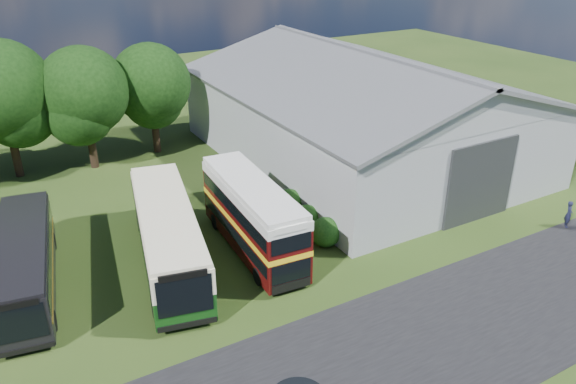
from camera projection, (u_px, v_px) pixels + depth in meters
ground at (293, 339)px, 24.04m from camera, size 120.00×120.00×0.00m
asphalt_road at (392, 357)px, 23.03m from camera, size 60.00×8.00×0.02m
storage_shed at (359, 104)px, 41.55m from camera, size 18.80×24.80×8.15m
tree_mid at (1, 90)px, 37.26m from camera, size 6.80×6.80×9.60m
tree_right_a at (83, 91)px, 38.94m from camera, size 6.26×6.26×8.83m
tree_right_b at (151, 83)px, 41.92m from camera, size 5.98×5.98×8.45m
shrub_front at (325, 244)px, 31.26m from camera, size 1.70×1.70×1.70m
shrub_mid at (306, 229)px, 32.83m from camera, size 1.60×1.60×1.60m
shrub_back at (289, 215)px, 34.40m from camera, size 1.80×1.80×1.80m
bus_green_single at (168, 235)px, 28.70m from camera, size 5.10×12.14×3.26m
bus_maroon_double at (253, 217)px, 29.88m from camera, size 2.97×9.46×4.01m
bus_dark_single at (25, 263)px, 26.71m from camera, size 4.01×10.66×2.87m
visitor_a at (569, 214)px, 32.78m from camera, size 0.69×0.69×1.62m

